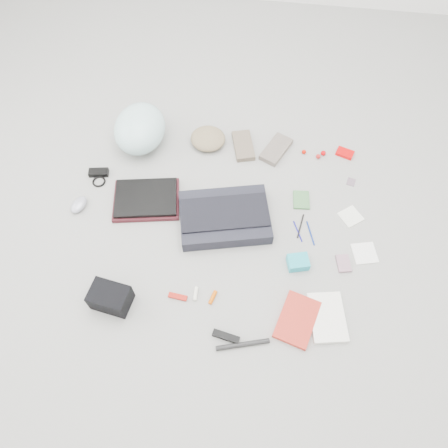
# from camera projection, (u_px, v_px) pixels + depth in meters

# --- Properties ---
(ground_plane) EXTENTS (4.00, 4.00, 0.00)m
(ground_plane) POSITION_uv_depth(u_px,v_px,m) (224.00, 229.00, 2.25)
(ground_plane) COLOR gray
(messenger_bag) EXTENTS (0.52, 0.42, 0.08)m
(messenger_bag) POSITION_uv_depth(u_px,v_px,m) (225.00, 217.00, 2.24)
(messenger_bag) COLOR black
(messenger_bag) RESTS_ON ground_plane
(bag_flap) EXTENTS (0.47, 0.30, 0.01)m
(bag_flap) POSITION_uv_depth(u_px,v_px,m) (225.00, 213.00, 2.21)
(bag_flap) COLOR black
(bag_flap) RESTS_ON messenger_bag
(laptop_sleeve) EXTENTS (0.39, 0.32, 0.02)m
(laptop_sleeve) POSITION_uv_depth(u_px,v_px,m) (147.00, 200.00, 2.33)
(laptop_sleeve) COLOR #43151B
(laptop_sleeve) RESTS_ON ground_plane
(laptop) EXTENTS (0.36, 0.29, 0.02)m
(laptop) POSITION_uv_depth(u_px,v_px,m) (146.00, 198.00, 2.31)
(laptop) COLOR black
(laptop) RESTS_ON laptop_sleeve
(bike_helmet) EXTENTS (0.29, 0.36, 0.21)m
(bike_helmet) POSITION_uv_depth(u_px,v_px,m) (140.00, 129.00, 2.46)
(bike_helmet) COLOR #BDEBE9
(bike_helmet) RESTS_ON ground_plane
(beanie) EXTENTS (0.23, 0.22, 0.07)m
(beanie) POSITION_uv_depth(u_px,v_px,m) (208.00, 139.00, 2.52)
(beanie) COLOR #847253
(beanie) RESTS_ON ground_plane
(mitten_left) EXTENTS (0.16, 0.23, 0.03)m
(mitten_left) POSITION_uv_depth(u_px,v_px,m) (243.00, 146.00, 2.52)
(mitten_left) COLOR #6C5E4C
(mitten_left) RESTS_ON ground_plane
(mitten_right) EXTENTS (0.19, 0.24, 0.03)m
(mitten_right) POSITION_uv_depth(u_px,v_px,m) (276.00, 149.00, 2.50)
(mitten_right) COLOR #6E6359
(mitten_right) RESTS_ON ground_plane
(power_brick) EXTENTS (0.11, 0.07, 0.03)m
(power_brick) POSITION_uv_depth(u_px,v_px,m) (99.00, 173.00, 2.42)
(power_brick) COLOR black
(power_brick) RESTS_ON ground_plane
(cable_coil) EXTENTS (0.08, 0.08, 0.01)m
(cable_coil) POSITION_uv_depth(u_px,v_px,m) (99.00, 182.00, 2.40)
(cable_coil) COLOR black
(cable_coil) RESTS_ON ground_plane
(mouse) EXTENTS (0.10, 0.13, 0.04)m
(mouse) POSITION_uv_depth(u_px,v_px,m) (79.00, 205.00, 2.30)
(mouse) COLOR #9596A5
(mouse) RESTS_ON ground_plane
(camera_bag) EXTENTS (0.19, 0.15, 0.11)m
(camera_bag) POSITION_uv_depth(u_px,v_px,m) (110.00, 298.00, 2.00)
(camera_bag) COLOR black
(camera_bag) RESTS_ON ground_plane
(multitool) EXTENTS (0.09, 0.03, 0.01)m
(multitool) POSITION_uv_depth(u_px,v_px,m) (178.00, 297.00, 2.05)
(multitool) COLOR #9C1208
(multitool) RESTS_ON ground_plane
(toiletry_tube_white) EXTENTS (0.02, 0.07, 0.02)m
(toiletry_tube_white) POSITION_uv_depth(u_px,v_px,m) (196.00, 294.00, 2.06)
(toiletry_tube_white) COLOR silver
(toiletry_tube_white) RESTS_ON ground_plane
(toiletry_tube_orange) EXTENTS (0.04, 0.07, 0.02)m
(toiletry_tube_orange) POSITION_uv_depth(u_px,v_px,m) (213.00, 297.00, 2.05)
(toiletry_tube_orange) COLOR #D15000
(toiletry_tube_orange) RESTS_ON ground_plane
(u_lock) EXTENTS (0.13, 0.05, 0.02)m
(u_lock) POSITION_uv_depth(u_px,v_px,m) (226.00, 337.00, 1.95)
(u_lock) COLOR black
(u_lock) RESTS_ON ground_plane
(bike_pump) EXTENTS (0.24, 0.09, 0.02)m
(bike_pump) POSITION_uv_depth(u_px,v_px,m) (243.00, 344.00, 1.93)
(bike_pump) COLOR black
(bike_pump) RESTS_ON ground_plane
(book_red) EXTENTS (0.22, 0.27, 0.02)m
(book_red) POSITION_uv_depth(u_px,v_px,m) (297.00, 320.00, 1.99)
(book_red) COLOR red
(book_red) RESTS_ON ground_plane
(book_white) EXTENTS (0.20, 0.26, 0.02)m
(book_white) POSITION_uv_depth(u_px,v_px,m) (327.00, 317.00, 2.00)
(book_white) COLOR white
(book_white) RESTS_ON ground_plane
(notepad) EXTENTS (0.09, 0.12, 0.01)m
(notepad) POSITION_uv_depth(u_px,v_px,m) (301.00, 200.00, 2.33)
(notepad) COLOR #3F703D
(notepad) RESTS_ON ground_plane
(pen_blue) EXTENTS (0.06, 0.12, 0.01)m
(pen_blue) POSITION_uv_depth(u_px,v_px,m) (298.00, 231.00, 2.24)
(pen_blue) COLOR navy
(pen_blue) RESTS_ON ground_plane
(pen_black) EXTENTS (0.03, 0.15, 0.01)m
(pen_black) POSITION_uv_depth(u_px,v_px,m) (301.00, 226.00, 2.25)
(pen_black) COLOR black
(pen_black) RESTS_ON ground_plane
(pen_navy) EXTENTS (0.05, 0.14, 0.01)m
(pen_navy) POSITION_uv_depth(u_px,v_px,m) (311.00, 233.00, 2.23)
(pen_navy) COLOR navy
(pen_navy) RESTS_ON ground_plane
(accordion_wallet) EXTENTS (0.12, 0.10, 0.05)m
(accordion_wallet) POSITION_uv_depth(u_px,v_px,m) (298.00, 262.00, 2.13)
(accordion_wallet) COLOR #1AA7BA
(accordion_wallet) RESTS_ON ground_plane
(card_deck) EXTENTS (0.08, 0.10, 0.02)m
(card_deck) POSITION_uv_depth(u_px,v_px,m) (343.00, 263.00, 2.14)
(card_deck) COLOR gray
(card_deck) RESTS_ON ground_plane
(napkin_top) EXTENTS (0.14, 0.14, 0.01)m
(napkin_top) POSITION_uv_depth(u_px,v_px,m) (351.00, 216.00, 2.29)
(napkin_top) COLOR silver
(napkin_top) RESTS_ON ground_plane
(napkin_bottom) EXTENTS (0.14, 0.14, 0.01)m
(napkin_bottom) POSITION_uv_depth(u_px,v_px,m) (365.00, 253.00, 2.18)
(napkin_bottom) COLOR white
(napkin_bottom) RESTS_ON ground_plane
(lollipop_a) EXTENTS (0.03, 0.03, 0.02)m
(lollipop_a) POSITION_uv_depth(u_px,v_px,m) (304.00, 152.00, 2.50)
(lollipop_a) COLOR #C20E00
(lollipop_a) RESTS_ON ground_plane
(lollipop_b) EXTENTS (0.03, 0.03, 0.03)m
(lollipop_b) POSITION_uv_depth(u_px,v_px,m) (318.00, 156.00, 2.48)
(lollipop_b) COLOR #AD1A18
(lollipop_b) RESTS_ON ground_plane
(lollipop_c) EXTENTS (0.04, 0.04, 0.03)m
(lollipop_c) POSITION_uv_depth(u_px,v_px,m) (323.00, 153.00, 2.49)
(lollipop_c) COLOR #C00005
(lollipop_c) RESTS_ON ground_plane
(altoids_tin) EXTENTS (0.11, 0.09, 0.02)m
(altoids_tin) POSITION_uv_depth(u_px,v_px,m) (345.00, 153.00, 2.50)
(altoids_tin) COLOR red
(altoids_tin) RESTS_ON ground_plane
(stamp_sheet) EXTENTS (0.05, 0.06, 0.00)m
(stamp_sheet) POSITION_uv_depth(u_px,v_px,m) (351.00, 182.00, 2.40)
(stamp_sheet) COLOR slate
(stamp_sheet) RESTS_ON ground_plane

